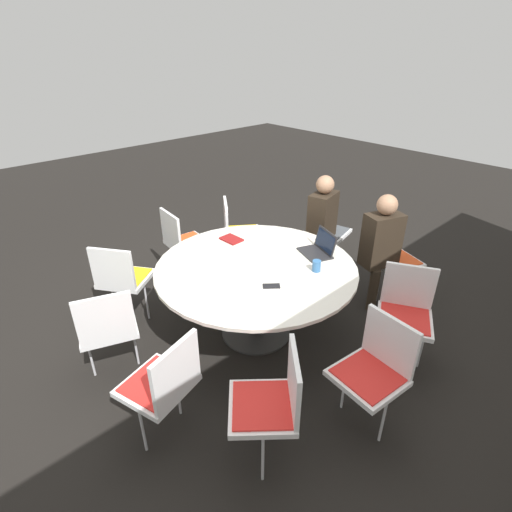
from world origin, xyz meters
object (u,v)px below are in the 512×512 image
chair_0 (393,252)px  laptop (319,248)px  coffee_cup (317,266)px  person_0 (382,243)px  chair_1 (324,226)px  chair_4 (122,276)px  chair_9 (406,309)px  chair_8 (375,366)px  person_1 (323,219)px  spiral_notebook (231,239)px  chair_3 (182,239)px  chair_5 (107,325)px  cell_phone (271,286)px  chair_2 (237,229)px  chair_6 (164,381)px  chair_7 (273,399)px

chair_0 → laptop: size_ratio=2.32×
chair_0 → coffee_cup: (1.20, -0.08, 0.27)m
chair_0 → person_0: size_ratio=0.71×
chair_1 → coffee_cup: 1.51m
chair_0 → laptop: bearing=4.0°
laptop → chair_4: bearing=-110.9°
chair_9 → chair_8: bearing=75.2°
person_1 → spiral_notebook: 1.18m
chair_3 → chair_4: same height
spiral_notebook → coffee_cup: size_ratio=2.16×
chair_5 → person_0: bearing=1.1°
chair_9 → person_1: size_ratio=0.71×
chair_0 → cell_phone: (1.66, -0.17, 0.22)m
person_0 → chair_2: bearing=-50.0°
chair_6 → cell_phone: chair_6 is taller
chair_9 → chair_1: bearing=-57.9°
chair_2 → spiral_notebook: chair_2 is taller
chair_3 → chair_5: same height
chair_1 → chair_2: same height
laptop → chair_8: bearing=-12.0°
laptop → coffee_cup: bearing=-34.3°
chair_2 → chair_3: (0.64, -0.21, 0.00)m
chair_6 → chair_7: (-0.42, 0.59, 0.00)m
chair_6 → person_0: person_0 is taller
chair_4 → chair_5: same height
chair_1 → chair_3: bearing=-43.7°
chair_8 → person_0: (-1.35, -0.80, 0.19)m
chair_6 → chair_8: same height
person_1 → chair_0: bearing=90.5°
chair_0 → chair_5: (2.76, -0.89, 0.00)m
chair_4 → chair_7: bearing=-35.4°
chair_3 → chair_2: bearing=78.0°
laptop → chair_7: bearing=-39.9°
chair_1 → cell_phone: 1.86m
chair_3 → laptop: size_ratio=2.32×
coffee_cup → cell_phone: size_ratio=0.66×
chair_7 → chair_6: bearing=76.7°
chair_4 → chair_6: same height
chair_2 → chair_5: bearing=-34.3°
chair_3 → person_0: person_0 is taller
chair_3 → cell_phone: (0.21, 1.63, 0.22)m
chair_3 → person_1: 1.62m
coffee_cup → cell_phone: coffee_cup is taller
chair_3 → cell_phone: size_ratio=5.76×
laptop → chair_6: bearing=-63.2°
chair_9 → person_0: (-0.58, -0.61, 0.19)m
person_0 → chair_9: bearing=67.1°
chair_8 → person_1: person_1 is taller
cell_phone → spiral_notebook: bearing=-109.6°
chair_0 → chair_8: (1.61, 0.80, 0.00)m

